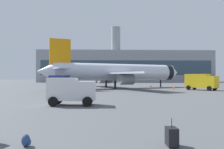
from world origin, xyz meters
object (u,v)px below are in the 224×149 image
at_px(service_truck, 63,83).
at_px(traveller_backpack, 26,140).
at_px(airplane_at_gate, 117,72).
at_px(safety_cone_outer, 105,86).
at_px(safety_cone_near, 56,87).
at_px(safety_cone_mid, 174,88).
at_px(rolling_suitcase, 172,136).
at_px(fuel_truck, 201,81).
at_px(cargo_van, 71,90).
at_px(safety_cone_far, 151,86).

height_order(service_truck, traveller_backpack, service_truck).
relative_size(airplane_at_gate, safety_cone_outer, 49.92).
height_order(safety_cone_near, safety_cone_mid, safety_cone_near).
height_order(safety_cone_outer, traveller_backpack, safety_cone_outer).
distance_m(safety_cone_outer, rolling_suitcase, 50.20).
bearing_deg(safety_cone_near, service_truck, -72.69).
distance_m(service_truck, fuel_truck, 26.81).
distance_m(safety_cone_mid, rolling_suitcase, 42.81).
bearing_deg(cargo_van, fuel_truck, 46.77).
bearing_deg(safety_cone_far, safety_cone_near, -164.63).
bearing_deg(safety_cone_near, safety_cone_far, 15.37).
height_order(airplane_at_gate, safety_cone_near, airplane_at_gate).
distance_m(service_truck, traveller_backpack, 34.22).
xyz_separation_m(safety_cone_outer, rolling_suitcase, (1.98, -50.16, 0.05)).
bearing_deg(cargo_van, safety_cone_mid, 56.57).
bearing_deg(rolling_suitcase, cargo_van, 112.45).
relative_size(airplane_at_gate, rolling_suitcase, 31.00).
xyz_separation_m(airplane_at_gate, safety_cone_mid, (11.58, -5.09, -3.31)).
xyz_separation_m(cargo_van, rolling_suitcase, (5.63, -13.62, -1.06)).
bearing_deg(service_truck, safety_cone_near, 107.31).
height_order(airplane_at_gate, safety_cone_mid, airplane_at_gate).
distance_m(service_truck, safety_cone_far, 25.72).
relative_size(service_truck, cargo_van, 1.19).
xyz_separation_m(airplane_at_gate, traveller_backpack, (-6.53, -45.82, -3.42)).
height_order(service_truck, fuel_truck, fuel_truck).
bearing_deg(traveller_backpack, service_truck, 96.77).
xyz_separation_m(safety_cone_near, traveller_backpack, (7.36, -44.66, -0.17)).
bearing_deg(fuel_truck, safety_cone_outer, 146.23).
height_order(safety_cone_mid, rolling_suitcase, rolling_suitcase).
height_order(cargo_van, safety_cone_near, cargo_van).
distance_m(service_truck, safety_cone_outer, 17.79).
height_order(cargo_van, safety_cone_mid, cargo_van).
bearing_deg(safety_cone_outer, rolling_suitcase, -87.73).
relative_size(safety_cone_near, safety_cone_mid, 1.14).
distance_m(safety_cone_near, rolling_suitcase, 46.75).
height_order(cargo_van, safety_cone_outer, cargo_van).
bearing_deg(safety_cone_far, safety_cone_outer, -175.28).
bearing_deg(safety_cone_near, fuel_truck, -13.78).
bearing_deg(cargo_van, service_truck, 101.25).
relative_size(safety_cone_outer, rolling_suitcase, 0.62).
relative_size(fuel_truck, safety_cone_outer, 8.87).
height_order(safety_cone_near, safety_cone_outer, safety_cone_near).
height_order(service_truck, safety_cone_mid, service_truck).
relative_size(safety_cone_far, traveller_backpack, 1.67).
bearing_deg(service_truck, safety_cone_mid, 17.01).
bearing_deg(safety_cone_near, airplane_at_gate, 4.79).
xyz_separation_m(safety_cone_far, traveller_backpack, (-15.29, -50.89, -0.16)).
xyz_separation_m(fuel_truck, cargo_van, (-22.50, -23.94, -0.32)).
xyz_separation_m(fuel_truck, rolling_suitcase, (-16.88, -37.55, -1.38)).
relative_size(fuel_truck, cargo_van, 1.36).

